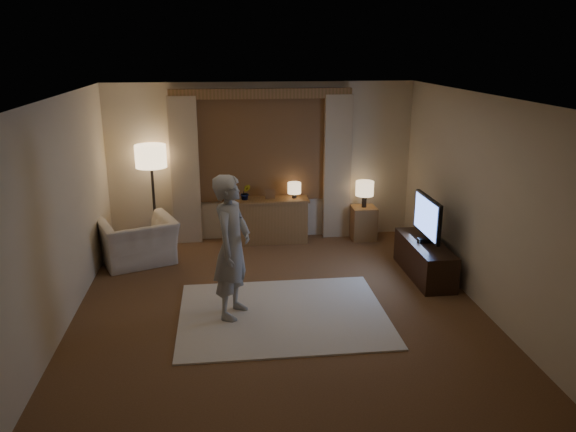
{
  "coord_description": "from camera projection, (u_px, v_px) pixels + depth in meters",
  "views": [
    {
      "loc": [
        -0.64,
        -6.35,
        3.15
      ],
      "look_at": [
        0.18,
        0.6,
        1.02
      ],
      "focal_mm": 35.0,
      "sensor_mm": 36.0,
      "label": 1
    }
  ],
  "objects": [
    {
      "name": "side_table",
      "position": [
        363.0,
        223.0,
        9.46
      ],
      "size": [
        0.4,
        0.4,
        0.56
      ],
      "primitive_type": "cube",
      "color": "brown",
      "rests_on": "floor"
    },
    {
      "name": "picture_frame",
      "position": [
        270.0,
        195.0,
        9.18
      ],
      "size": [
        0.16,
        0.02,
        0.2
      ],
      "primitive_type": "cube",
      "color": "brown",
      "rests_on": "sideboard"
    },
    {
      "name": "tv_stand",
      "position": [
        424.0,
        259.0,
        7.94
      ],
      "size": [
        0.45,
        1.4,
        0.5
      ],
      "primitive_type": "cube",
      "color": "black",
      "rests_on": "floor"
    },
    {
      "name": "table_lamp_side",
      "position": [
        365.0,
        189.0,
        9.29
      ],
      "size": [
        0.3,
        0.3,
        0.44
      ],
      "color": "black",
      "rests_on": "side_table"
    },
    {
      "name": "room",
      "position": [
        275.0,
        195.0,
        7.11
      ],
      "size": [
        5.04,
        5.54,
        2.64
      ],
      "color": "brown",
      "rests_on": "ground"
    },
    {
      "name": "person",
      "position": [
        232.0,
        247.0,
        6.57
      ],
      "size": [
        0.63,
        0.74,
        1.73
      ],
      "primitive_type": "imported",
      "rotation": [
        0.0,
        0.0,
        1.17
      ],
      "color": "gray",
      "rests_on": "rug"
    },
    {
      "name": "sideboard",
      "position": [
        270.0,
        221.0,
        9.31
      ],
      "size": [
        1.2,
        0.4,
        0.7
      ],
      "primitive_type": "cube",
      "color": "brown",
      "rests_on": "floor"
    },
    {
      "name": "floor_lamp",
      "position": [
        151.0,
        162.0,
        8.79
      ],
      "size": [
        0.49,
        0.49,
        1.67
      ],
      "color": "black",
      "rests_on": "floor"
    },
    {
      "name": "tv",
      "position": [
        427.0,
        218.0,
        7.76
      ],
      "size": [
        0.22,
        0.91,
        0.66
      ],
      "color": "black",
      "rests_on": "tv_stand"
    },
    {
      "name": "rug",
      "position": [
        283.0,
        314.0,
        6.83
      ],
      "size": [
        2.5,
        2.0,
        0.02
      ],
      "primitive_type": "cube",
      "color": "beige",
      "rests_on": "floor"
    },
    {
      "name": "table_lamp_sideboard",
      "position": [
        294.0,
        189.0,
        9.19
      ],
      "size": [
        0.22,
        0.22,
        0.3
      ],
      "color": "black",
      "rests_on": "sideboard"
    },
    {
      "name": "armchair",
      "position": [
        138.0,
        241.0,
        8.38
      ],
      "size": [
        1.32,
        1.25,
        0.68
      ],
      "primitive_type": "imported",
      "rotation": [
        0.0,
        0.0,
        -2.76
      ],
      "color": "beige",
      "rests_on": "floor"
    },
    {
      "name": "plant",
      "position": [
        246.0,
        193.0,
        9.12
      ],
      "size": [
        0.17,
        0.13,
        0.3
      ],
      "primitive_type": "imported",
      "color": "#999999",
      "rests_on": "sideboard"
    }
  ]
}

